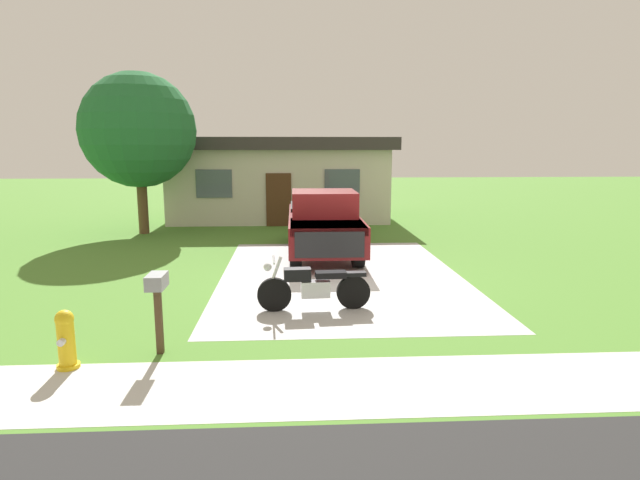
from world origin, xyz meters
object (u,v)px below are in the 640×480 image
Objects in this scene: motorcycle at (313,286)px; pickup_truck at (323,222)px; fire_hydrant at (66,340)px; shade_tree at (138,130)px; neighbor_house at (280,177)px; mailbox at (157,292)px.

pickup_truck is (0.52, 5.44, 0.48)m from motorcycle.
motorcycle is at bearing 34.64° from fire_hydrant.
motorcycle is 11.52m from shade_tree.
pickup_truck is at bearing -32.11° from shade_tree.
neighbor_house is at bearing 100.16° from pickup_truck.
motorcycle reaches higher than fire_hydrant.
neighbor_house reaches higher than pickup_truck.
fire_hydrant is 16.23m from neighbor_house.
motorcycle is 1.76× the size of mailbox.
motorcycle is at bearing -95.42° from pickup_truck.
motorcycle is 0.39× the size of shade_tree.
mailbox is (-2.46, -2.05, 0.51)m from motorcycle.
pickup_truck is 0.59× the size of neighbor_house.
neighbor_house is at bearing 80.23° from fire_hydrant.
neighbor_house is at bearing 39.27° from shade_tree.
shade_tree is at bearing 147.89° from pickup_truck.
shade_tree is (-6.33, 3.97, 2.75)m from pickup_truck.
neighbor_house reaches higher than fire_hydrant.
motorcycle is at bearing 39.76° from mailbox.
motorcycle is 0.23× the size of neighbor_house.
pickup_truck is 4.47× the size of mailbox.
neighbor_house reaches higher than motorcycle.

